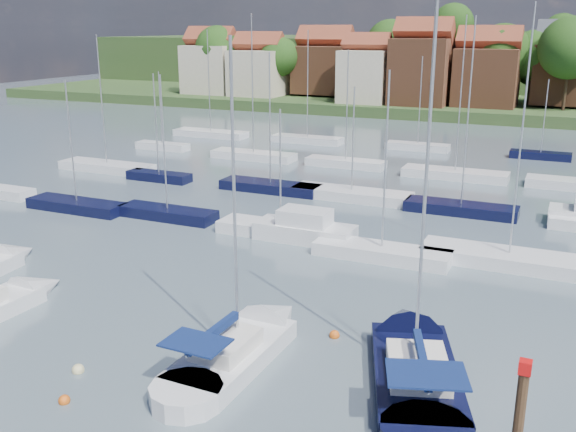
% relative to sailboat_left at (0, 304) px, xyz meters
% --- Properties ---
extents(ground, '(260.00, 260.00, 0.00)m').
position_rel_sailboat_left_xyz_m(ground, '(15.43, 37.28, -0.37)').
color(ground, '#434F5B').
rests_on(ground, ground).
extents(sailboat_left, '(2.82, 9.23, 12.54)m').
position_rel_sailboat_left_xyz_m(sailboat_left, '(0.00, 0.00, 0.00)').
color(sailboat_left, silver).
rests_on(sailboat_left, ground).
extents(sailboat_centre, '(3.25, 11.30, 15.27)m').
position_rel_sailboat_left_xyz_m(sailboat_centre, '(13.85, 1.47, -0.01)').
color(sailboat_centre, silver).
rests_on(sailboat_centre, ground).
extents(sailboat_navy, '(7.30, 13.21, 17.67)m').
position_rel_sailboat_left_xyz_m(sailboat_navy, '(21.08, 3.30, -0.02)').
color(sailboat_navy, black).
rests_on(sailboat_navy, ground).
extents(buoy_b, '(0.47, 0.47, 0.47)m').
position_rel_sailboat_left_xyz_m(buoy_b, '(9.20, -5.28, -0.37)').
color(buoy_b, '#D85914').
rests_on(buoy_b, ground).
extents(buoy_c, '(0.54, 0.54, 0.54)m').
position_rel_sailboat_left_xyz_m(buoy_c, '(8.06, -3.21, -0.37)').
color(buoy_c, beige).
rests_on(buoy_c, ground).
extents(buoy_e, '(0.50, 0.50, 0.50)m').
position_rel_sailboat_left_xyz_m(buoy_e, '(17.06, 4.40, -0.37)').
color(buoy_e, '#D85914').
rests_on(buoy_e, ground).
extents(marina_field, '(79.62, 41.41, 15.93)m').
position_rel_sailboat_left_xyz_m(marina_field, '(17.34, 32.43, 0.06)').
color(marina_field, silver).
rests_on(marina_field, ground).
extents(far_shore_town, '(212.46, 90.00, 22.27)m').
position_rel_sailboat_left_xyz_m(far_shore_town, '(17.66, 129.95, 4.24)').
color(far_shore_town, '#3C4F27').
rests_on(far_shore_town, ground).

